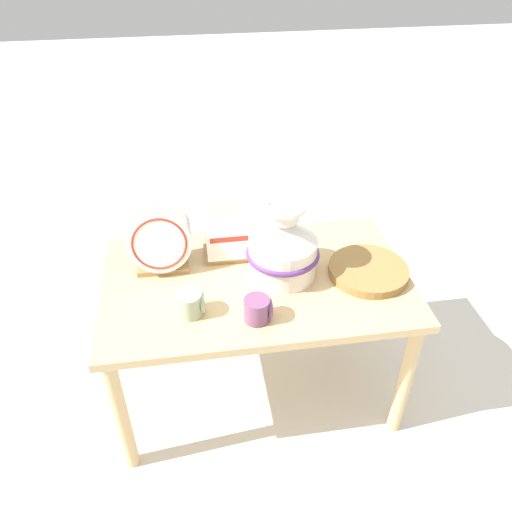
{
  "coord_description": "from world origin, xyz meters",
  "views": [
    {
      "loc": [
        -0.23,
        -1.52,
        1.91
      ],
      "look_at": [
        0.0,
        0.0,
        0.76
      ],
      "focal_mm": 35.0,
      "sensor_mm": 36.0,
      "label": 1
    }
  ],
  "objects_px": {
    "mug_sage_glaze": "(191,304)",
    "mug_plum_glaze": "(258,309)",
    "dish_rack_square_plates": "(228,241)",
    "dish_rack_round_plates": "(160,242)",
    "ceramic_vase": "(283,246)",
    "wicker_charger_stack": "(368,271)"
  },
  "relations": [
    {
      "from": "mug_sage_glaze",
      "to": "mug_plum_glaze",
      "type": "xyz_separation_m",
      "value": [
        0.23,
        -0.07,
        0.0
      ]
    },
    {
      "from": "dish_rack_square_plates",
      "to": "mug_sage_glaze",
      "type": "height_order",
      "value": "dish_rack_square_plates"
    },
    {
      "from": "dish_rack_round_plates",
      "to": "mug_sage_glaze",
      "type": "bearing_deg",
      "value": -70.97
    },
    {
      "from": "mug_sage_glaze",
      "to": "mug_plum_glaze",
      "type": "bearing_deg",
      "value": -15.65
    },
    {
      "from": "ceramic_vase",
      "to": "dish_rack_round_plates",
      "type": "relative_size",
      "value": 1.2
    },
    {
      "from": "dish_rack_round_plates",
      "to": "mug_plum_glaze",
      "type": "xyz_separation_m",
      "value": [
        0.34,
        -0.36,
        -0.08
      ]
    },
    {
      "from": "dish_rack_square_plates",
      "to": "mug_plum_glaze",
      "type": "xyz_separation_m",
      "value": [
        0.06,
        -0.41,
        -0.02
      ]
    },
    {
      "from": "mug_sage_glaze",
      "to": "mug_plum_glaze",
      "type": "relative_size",
      "value": 1.0
    },
    {
      "from": "dish_rack_round_plates",
      "to": "wicker_charger_stack",
      "type": "xyz_separation_m",
      "value": [
        0.81,
        -0.17,
        -0.11
      ]
    },
    {
      "from": "ceramic_vase",
      "to": "mug_sage_glaze",
      "type": "bearing_deg",
      "value": -154.02
    },
    {
      "from": "dish_rack_round_plates",
      "to": "mug_sage_glaze",
      "type": "relative_size",
      "value": 2.68
    },
    {
      "from": "ceramic_vase",
      "to": "wicker_charger_stack",
      "type": "relative_size",
      "value": 1.02
    },
    {
      "from": "wicker_charger_stack",
      "to": "mug_plum_glaze",
      "type": "relative_size",
      "value": 3.13
    },
    {
      "from": "dish_rack_square_plates",
      "to": "wicker_charger_stack",
      "type": "bearing_deg",
      "value": -21.9
    },
    {
      "from": "dish_rack_square_plates",
      "to": "wicker_charger_stack",
      "type": "xyz_separation_m",
      "value": [
        0.54,
        -0.22,
        -0.05
      ]
    },
    {
      "from": "wicker_charger_stack",
      "to": "mug_plum_glaze",
      "type": "height_order",
      "value": "mug_plum_glaze"
    },
    {
      "from": "dish_rack_round_plates",
      "to": "mug_sage_glaze",
      "type": "height_order",
      "value": "dish_rack_round_plates"
    },
    {
      "from": "ceramic_vase",
      "to": "mug_plum_glaze",
      "type": "bearing_deg",
      "value": -118.81
    },
    {
      "from": "dish_rack_square_plates",
      "to": "mug_sage_glaze",
      "type": "distance_m",
      "value": 0.38
    },
    {
      "from": "ceramic_vase",
      "to": "wicker_charger_stack",
      "type": "distance_m",
      "value": 0.36
    },
    {
      "from": "mug_sage_glaze",
      "to": "mug_plum_glaze",
      "type": "distance_m",
      "value": 0.24
    },
    {
      "from": "mug_plum_glaze",
      "to": "mug_sage_glaze",
      "type": "bearing_deg",
      "value": 164.35
    }
  ]
}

